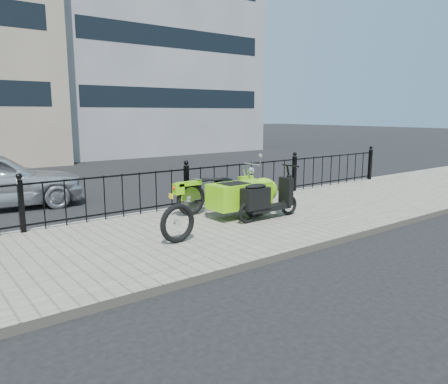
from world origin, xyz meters
TOP-DOWN VIEW (x-y plane):
  - ground at (0.00, 0.00)m, footprint 120.00×120.00m
  - sidewalk at (0.00, -0.50)m, footprint 30.00×3.80m
  - curb at (0.00, 1.44)m, footprint 30.00×0.10m
  - iron_fence at (0.00, 1.30)m, footprint 14.11×0.11m
  - building_grey at (7.00, 16.99)m, footprint 12.00×8.01m
  - motorcycle_sidecar at (0.51, -0.05)m, footprint 2.28×1.48m
  - scooter at (0.61, -0.66)m, footprint 1.58×0.46m
  - spare_tire at (-1.61, -0.96)m, footprint 0.67×0.13m

SIDE VIEW (x-z plane):
  - ground at x=0.00m, z-range 0.00..0.00m
  - sidewalk at x=0.00m, z-range 0.00..0.12m
  - curb at x=0.00m, z-range 0.00..0.12m
  - spare_tire at x=-1.61m, z-range 0.12..0.79m
  - scooter at x=0.61m, z-range 0.00..1.07m
  - iron_fence at x=0.00m, z-range 0.05..1.12m
  - motorcycle_sidecar at x=0.51m, z-range 0.10..1.09m
  - building_grey at x=7.00m, z-range 0.00..15.00m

